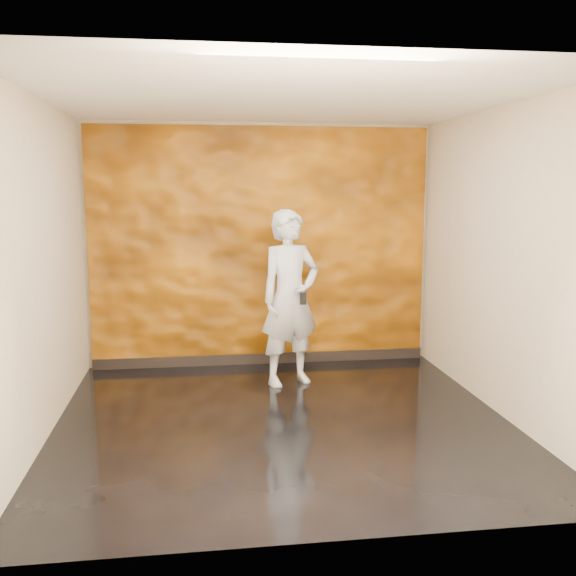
# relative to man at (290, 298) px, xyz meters

# --- Properties ---
(room) EXTENTS (4.02, 4.02, 2.81)m
(room) POSITION_rel_man_xyz_m (-0.22, -1.11, 0.48)
(room) COLOR black
(room) RESTS_ON ground
(feature_wall) EXTENTS (3.90, 0.06, 2.75)m
(feature_wall) POSITION_rel_man_xyz_m (-0.22, 0.85, 0.46)
(feature_wall) COLOR orange
(feature_wall) RESTS_ON ground
(baseboard) EXTENTS (3.90, 0.04, 0.12)m
(baseboard) POSITION_rel_man_xyz_m (-0.22, 0.81, -0.86)
(baseboard) COLOR black
(baseboard) RESTS_ON ground
(man) EXTENTS (0.79, 0.66, 1.84)m
(man) POSITION_rel_man_xyz_m (0.00, 0.00, 0.00)
(man) COLOR #979BA7
(man) RESTS_ON ground
(phone) EXTENTS (0.07, 0.02, 0.12)m
(phone) POSITION_rel_man_xyz_m (0.10, -0.23, 0.03)
(phone) COLOR black
(phone) RESTS_ON man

